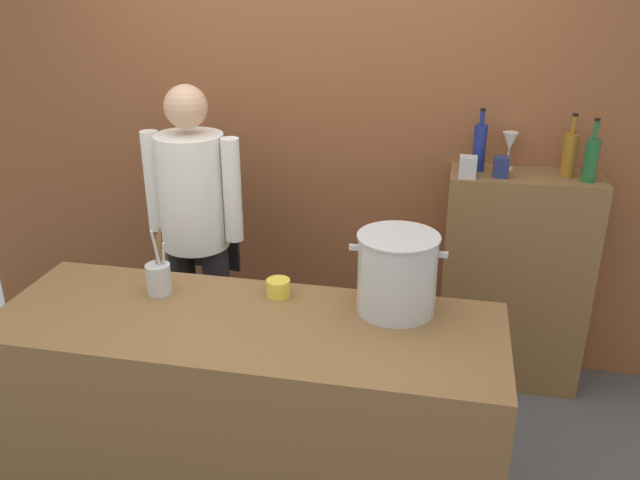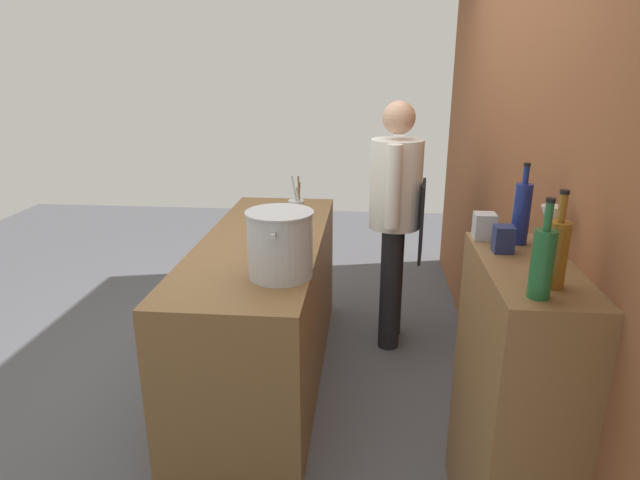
{
  "view_description": "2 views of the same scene",
  "coord_description": "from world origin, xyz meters",
  "px_view_note": "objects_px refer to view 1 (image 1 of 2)",
  "views": [
    {
      "loc": [
        0.74,
        -2.15,
        2.2
      ],
      "look_at": [
        0.22,
        0.39,
        1.1
      ],
      "focal_mm": 37.19,
      "sensor_mm": 36.0,
      "label": 1
    },
    {
      "loc": [
        2.95,
        0.61,
        1.88
      ],
      "look_at": [
        0.19,
        0.36,
        0.97
      ],
      "focal_mm": 30.2,
      "sensor_mm": 36.0,
      "label": 2
    }
  ],
  "objects_px": {
    "stockpot_large": "(397,273)",
    "utensil_crock": "(159,277)",
    "butter_jar": "(278,288)",
    "spice_tin_navy": "(501,167)",
    "wine_bottle_cobalt": "(480,146)",
    "wine_bottle_green": "(591,158)",
    "chef": "(195,222)",
    "wine_glass_short": "(510,143)",
    "wine_bottle_amber": "(570,153)",
    "spice_tin_silver": "(468,167)"
  },
  "relations": [
    {
      "from": "stockpot_large",
      "to": "utensil_crock",
      "type": "xyz_separation_m",
      "value": [
        -0.99,
        -0.05,
        -0.09
      ]
    },
    {
      "from": "wine_bottle_green",
      "to": "wine_bottle_cobalt",
      "type": "height_order",
      "value": "wine_bottle_cobalt"
    },
    {
      "from": "stockpot_large",
      "to": "utensil_crock",
      "type": "distance_m",
      "value": 0.99
    },
    {
      "from": "wine_bottle_amber",
      "to": "wine_bottle_green",
      "type": "bearing_deg",
      "value": -37.03
    },
    {
      "from": "stockpot_large",
      "to": "wine_bottle_cobalt",
      "type": "distance_m",
      "value": 1.09
    },
    {
      "from": "stockpot_large",
      "to": "wine_bottle_green",
      "type": "height_order",
      "value": "wine_bottle_green"
    },
    {
      "from": "butter_jar",
      "to": "wine_bottle_cobalt",
      "type": "bearing_deg",
      "value": 50.92
    },
    {
      "from": "chef",
      "to": "stockpot_large",
      "type": "height_order",
      "value": "chef"
    },
    {
      "from": "utensil_crock",
      "to": "wine_bottle_cobalt",
      "type": "xyz_separation_m",
      "value": [
        1.3,
        1.06,
        0.35
      ]
    },
    {
      "from": "butter_jar",
      "to": "chef",
      "type": "bearing_deg",
      "value": 135.93
    },
    {
      "from": "wine_bottle_amber",
      "to": "chef",
      "type": "bearing_deg",
      "value": -167.4
    },
    {
      "from": "stockpot_large",
      "to": "wine_bottle_cobalt",
      "type": "xyz_separation_m",
      "value": [
        0.31,
        1.01,
        0.26
      ]
    },
    {
      "from": "wine_bottle_green",
      "to": "spice_tin_silver",
      "type": "xyz_separation_m",
      "value": [
        -0.58,
        -0.05,
        -0.06
      ]
    },
    {
      "from": "chef",
      "to": "wine_bottle_amber",
      "type": "bearing_deg",
      "value": -160.5
    },
    {
      "from": "chef",
      "to": "spice_tin_navy",
      "type": "relative_size",
      "value": 16.41
    },
    {
      "from": "butter_jar",
      "to": "wine_glass_short",
      "type": "bearing_deg",
      "value": 47.77
    },
    {
      "from": "stockpot_large",
      "to": "wine_bottle_amber",
      "type": "relative_size",
      "value": 1.22
    },
    {
      "from": "butter_jar",
      "to": "spice_tin_silver",
      "type": "distance_m",
      "value": 1.18
    },
    {
      "from": "utensil_crock",
      "to": "spice_tin_silver",
      "type": "distance_m",
      "value": 1.58
    },
    {
      "from": "chef",
      "to": "spice_tin_silver",
      "type": "xyz_separation_m",
      "value": [
        1.34,
        0.29,
        0.29
      ]
    },
    {
      "from": "stockpot_large",
      "to": "wine_glass_short",
      "type": "relative_size",
      "value": 1.99
    },
    {
      "from": "chef",
      "to": "wine_bottle_green",
      "type": "distance_m",
      "value": 1.98
    },
    {
      "from": "wine_bottle_green",
      "to": "wine_glass_short",
      "type": "distance_m",
      "value": 0.4
    },
    {
      "from": "stockpot_large",
      "to": "spice_tin_silver",
      "type": "distance_m",
      "value": 0.94
    },
    {
      "from": "chef",
      "to": "wine_glass_short",
      "type": "height_order",
      "value": "chef"
    },
    {
      "from": "chef",
      "to": "spice_tin_navy",
      "type": "distance_m",
      "value": 1.56
    },
    {
      "from": "wine_bottle_green",
      "to": "wine_glass_short",
      "type": "relative_size",
      "value": 1.61
    },
    {
      "from": "wine_bottle_cobalt",
      "to": "wine_bottle_green",
      "type": "bearing_deg",
      "value": -7.92
    },
    {
      "from": "utensil_crock",
      "to": "wine_bottle_green",
      "type": "xyz_separation_m",
      "value": [
        1.82,
        0.99,
        0.34
      ]
    },
    {
      "from": "chef",
      "to": "wine_bottle_green",
      "type": "bearing_deg",
      "value": -163.03
    },
    {
      "from": "stockpot_large",
      "to": "wine_bottle_green",
      "type": "bearing_deg",
      "value": 48.26
    },
    {
      "from": "spice_tin_navy",
      "to": "wine_bottle_green",
      "type": "bearing_deg",
      "value": 1.74
    },
    {
      "from": "wine_bottle_cobalt",
      "to": "stockpot_large",
      "type": "bearing_deg",
      "value": -106.99
    },
    {
      "from": "stockpot_large",
      "to": "spice_tin_silver",
      "type": "height_order",
      "value": "spice_tin_silver"
    },
    {
      "from": "utensil_crock",
      "to": "wine_bottle_green",
      "type": "distance_m",
      "value": 2.1
    },
    {
      "from": "wine_bottle_cobalt",
      "to": "spice_tin_silver",
      "type": "xyz_separation_m",
      "value": [
        -0.05,
        -0.12,
        -0.07
      ]
    },
    {
      "from": "wine_bottle_green",
      "to": "spice_tin_navy",
      "type": "xyz_separation_m",
      "value": [
        -0.42,
        -0.01,
        -0.06
      ]
    },
    {
      "from": "wine_bottle_amber",
      "to": "wine_bottle_green",
      "type": "xyz_separation_m",
      "value": [
        0.09,
        -0.07,
        -0.0
      ]
    },
    {
      "from": "butter_jar",
      "to": "spice_tin_navy",
      "type": "distance_m",
      "value": 1.32
    },
    {
      "from": "chef",
      "to": "spice_tin_navy",
      "type": "xyz_separation_m",
      "value": [
        1.5,
        0.33,
        0.29
      ]
    },
    {
      "from": "butter_jar",
      "to": "wine_bottle_amber",
      "type": "relative_size",
      "value": 0.32
    },
    {
      "from": "stockpot_large",
      "to": "wine_bottle_cobalt",
      "type": "height_order",
      "value": "wine_bottle_cobalt"
    },
    {
      "from": "wine_bottle_cobalt",
      "to": "spice_tin_navy",
      "type": "bearing_deg",
      "value": -38.08
    },
    {
      "from": "wine_glass_short",
      "to": "wine_bottle_amber",
      "type": "bearing_deg",
      "value": -13.29
    },
    {
      "from": "wine_bottle_cobalt",
      "to": "spice_tin_silver",
      "type": "height_order",
      "value": "wine_bottle_cobalt"
    },
    {
      "from": "butter_jar",
      "to": "wine_glass_short",
      "type": "relative_size",
      "value": 0.52
    },
    {
      "from": "utensil_crock",
      "to": "spice_tin_silver",
      "type": "bearing_deg",
      "value": 37.0
    },
    {
      "from": "wine_bottle_amber",
      "to": "spice_tin_silver",
      "type": "height_order",
      "value": "wine_bottle_amber"
    },
    {
      "from": "chef",
      "to": "butter_jar",
      "type": "relative_size",
      "value": 16.69
    },
    {
      "from": "butter_jar",
      "to": "spice_tin_navy",
      "type": "relative_size",
      "value": 0.98
    }
  ]
}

